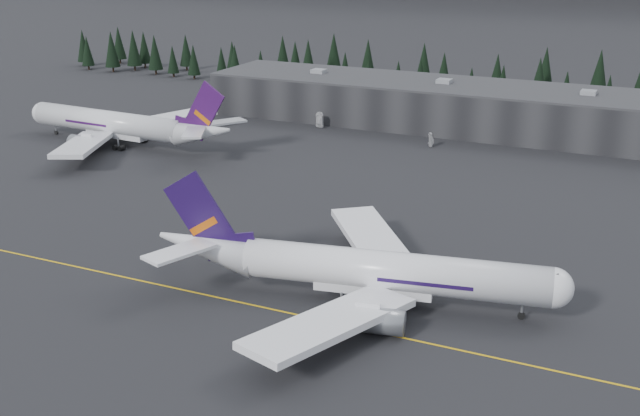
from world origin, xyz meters
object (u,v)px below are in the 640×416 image
at_px(jet_main, 357,269).
at_px(gse_vehicle_b, 431,144).
at_px(jet_parked, 125,125).
at_px(terminal, 477,108).
at_px(gse_vehicle_a, 320,126).

height_order(jet_main, gse_vehicle_b, jet_main).
bearing_deg(jet_main, jet_parked, 135.78).
xyz_separation_m(terminal, gse_vehicle_b, (-5.45, -24.60, -5.63)).
bearing_deg(gse_vehicle_b, jet_parked, -99.56).
distance_m(jet_main, gse_vehicle_a, 114.68).
height_order(gse_vehicle_a, gse_vehicle_b, gse_vehicle_b).
relative_size(terminal, jet_main, 2.49).
relative_size(terminal, gse_vehicle_b, 40.97).
bearing_deg(terminal, jet_main, -83.87).
bearing_deg(gse_vehicle_a, jet_main, -63.86).
bearing_deg(gse_vehicle_b, gse_vehicle_a, -134.79).
relative_size(jet_parked, gse_vehicle_b, 17.06).
height_order(terminal, gse_vehicle_a, terminal).
relative_size(gse_vehicle_a, gse_vehicle_b, 1.20).
bearing_deg(gse_vehicle_b, jet_main, -22.84).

